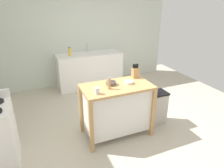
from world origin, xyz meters
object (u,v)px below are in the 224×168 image
(bowl_ceramic_wide, at_px, (129,82))
(drinking_cup, at_px, (97,91))
(pepper_grinder, at_px, (109,84))
(trash_bin, at_px, (156,108))
(kitchen_island, at_px, (117,108))
(bowl_ceramic_small, at_px, (111,83))
(bottle_hand_soap, at_px, (70,52))
(knife_block, at_px, (135,72))
(sink_faucet, at_px, (87,48))

(bowl_ceramic_wide, relative_size, drinking_cup, 1.49)
(pepper_grinder, xyz_separation_m, trash_bin, (0.96, 0.09, -0.67))
(kitchen_island, xyz_separation_m, bowl_ceramic_small, (-0.07, 0.07, 0.43))
(kitchen_island, distance_m, trash_bin, 0.82)
(kitchen_island, bearing_deg, bottle_hand_soap, 97.69)
(knife_block, height_order, sink_faucet, knife_block)
(bowl_ceramic_small, xyz_separation_m, pepper_grinder, (-0.09, -0.14, 0.06))
(drinking_cup, bearing_deg, pepper_grinder, 23.09)
(pepper_grinder, bearing_deg, trash_bin, 5.09)
(bottle_hand_soap, bearing_deg, bowl_ceramic_wide, -76.84)
(bottle_hand_soap, bearing_deg, kitchen_island, -82.31)
(sink_faucet, bearing_deg, knife_block, -83.81)
(trash_bin, bearing_deg, knife_block, 151.58)
(trash_bin, relative_size, sink_faucet, 2.86)
(kitchen_island, relative_size, sink_faucet, 5.11)
(kitchen_island, distance_m, sink_faucet, 2.41)
(bowl_ceramic_wide, height_order, pepper_grinder, pepper_grinder)
(trash_bin, bearing_deg, bottle_hand_soap, 117.00)
(knife_block, xyz_separation_m, trash_bin, (0.36, -0.19, -0.68))
(knife_block, height_order, pepper_grinder, knife_block)
(trash_bin, height_order, sink_faucet, sink_faucet)
(drinking_cup, xyz_separation_m, trash_bin, (1.19, 0.18, -0.63))
(drinking_cup, xyz_separation_m, pepper_grinder, (0.22, 0.10, 0.04))
(knife_block, xyz_separation_m, sink_faucet, (-0.23, 2.15, 0.00))
(bottle_hand_soap, bearing_deg, sink_faucet, 21.20)
(drinking_cup, distance_m, trash_bin, 1.36)
(bowl_ceramic_wide, xyz_separation_m, sink_faucet, (-0.00, 2.35, 0.07))
(kitchen_island, bearing_deg, sink_faucet, 84.93)
(bowl_ceramic_small, distance_m, bottle_hand_soap, 2.11)
(knife_block, height_order, drinking_cup, knife_block)
(knife_block, xyz_separation_m, bowl_ceramic_wide, (-0.23, -0.21, -0.07))
(bowl_ceramic_small, relative_size, drinking_cup, 1.63)
(trash_bin, bearing_deg, sink_faucet, 104.21)
(kitchen_island, height_order, drinking_cup, drinking_cup)
(kitchen_island, distance_m, pepper_grinder, 0.52)
(bottle_hand_soap, bearing_deg, drinking_cup, -92.33)
(bottle_hand_soap, bearing_deg, trash_bin, -63.00)
(kitchen_island, xyz_separation_m, pepper_grinder, (-0.16, -0.07, 0.49))
(drinking_cup, bearing_deg, kitchen_island, 23.34)
(bowl_ceramic_wide, height_order, sink_faucet, sink_faucet)
(sink_faucet, bearing_deg, kitchen_island, -95.07)
(sink_faucet, relative_size, bottle_hand_soap, 0.99)
(knife_block, relative_size, bottle_hand_soap, 1.12)
(drinking_cup, bearing_deg, trash_bin, 8.68)
(bowl_ceramic_small, height_order, drinking_cup, drinking_cup)
(kitchen_island, relative_size, bowl_ceramic_wide, 7.62)
(pepper_grinder, height_order, sink_faucet, sink_faucet)
(knife_block, bearing_deg, bottle_hand_soap, 110.60)
(kitchen_island, distance_m, bottle_hand_soap, 2.23)
(bottle_hand_soap, bearing_deg, bowl_ceramic_small, -83.93)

